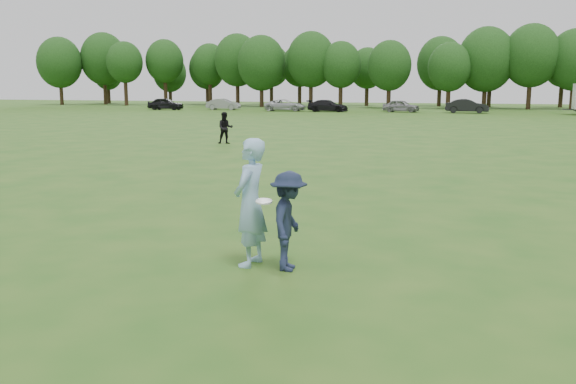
{
  "coord_description": "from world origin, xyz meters",
  "views": [
    {
      "loc": [
        3.05,
        -9.26,
        2.97
      ],
      "look_at": [
        -0.22,
        0.91,
        1.1
      ],
      "focal_mm": 38.0,
      "sensor_mm": 36.0,
      "label": 1
    }
  ],
  "objects_px": {
    "car_b": "(223,104)",
    "car_f": "(467,106)",
    "thrower": "(250,203)",
    "car_a": "(166,104)",
    "defender": "(289,221)",
    "player_far_a": "(225,128)",
    "car_e": "(401,106)",
    "car_d": "(328,106)",
    "car_c": "(285,105)"
  },
  "relations": [
    {
      "from": "car_e",
      "to": "car_d",
      "type": "bearing_deg",
      "value": 106.78
    },
    {
      "from": "thrower",
      "to": "car_c",
      "type": "relative_size",
      "value": 0.43
    },
    {
      "from": "defender",
      "to": "car_a",
      "type": "relative_size",
      "value": 0.37
    },
    {
      "from": "defender",
      "to": "car_b",
      "type": "bearing_deg",
      "value": 17.64
    },
    {
      "from": "car_e",
      "to": "car_b",
      "type": "bearing_deg",
      "value": 96.79
    },
    {
      "from": "defender",
      "to": "thrower",
      "type": "bearing_deg",
      "value": 77.76
    },
    {
      "from": "car_e",
      "to": "player_far_a",
      "type": "bearing_deg",
      "value": -177.99
    },
    {
      "from": "car_b",
      "to": "car_d",
      "type": "bearing_deg",
      "value": -103.35
    },
    {
      "from": "car_a",
      "to": "car_e",
      "type": "distance_m",
      "value": 28.94
    },
    {
      "from": "thrower",
      "to": "car_e",
      "type": "distance_m",
      "value": 61.51
    },
    {
      "from": "car_a",
      "to": "car_d",
      "type": "relative_size",
      "value": 0.94
    },
    {
      "from": "player_far_a",
      "to": "car_f",
      "type": "distance_m",
      "value": 42.62
    },
    {
      "from": "car_a",
      "to": "car_b",
      "type": "height_order",
      "value": "car_a"
    },
    {
      "from": "thrower",
      "to": "car_d",
      "type": "distance_m",
      "value": 61.4
    },
    {
      "from": "car_a",
      "to": "car_e",
      "type": "xyz_separation_m",
      "value": [
        28.86,
        2.18,
        -0.05
      ]
    },
    {
      "from": "car_d",
      "to": "car_e",
      "type": "xyz_separation_m",
      "value": [
        8.23,
        1.42,
        0.02
      ]
    },
    {
      "from": "car_b",
      "to": "car_f",
      "type": "xyz_separation_m",
      "value": [
        29.24,
        -0.29,
        0.07
      ]
    },
    {
      "from": "thrower",
      "to": "car_a",
      "type": "relative_size",
      "value": 0.48
    },
    {
      "from": "car_d",
      "to": "car_f",
      "type": "relative_size",
      "value": 1.01
    },
    {
      "from": "player_far_a",
      "to": "car_e",
      "type": "xyz_separation_m",
      "value": [
        3.59,
        41.44,
        -0.12
      ]
    },
    {
      "from": "defender",
      "to": "car_b",
      "type": "relative_size",
      "value": 0.39
    },
    {
      "from": "player_far_a",
      "to": "car_d",
      "type": "xyz_separation_m",
      "value": [
        -4.64,
        40.02,
        -0.14
      ]
    },
    {
      "from": "player_far_a",
      "to": "car_b",
      "type": "relative_size",
      "value": 0.39
    },
    {
      "from": "car_c",
      "to": "car_f",
      "type": "relative_size",
      "value": 1.06
    },
    {
      "from": "thrower",
      "to": "car_e",
      "type": "relative_size",
      "value": 0.52
    },
    {
      "from": "car_b",
      "to": "car_f",
      "type": "height_order",
      "value": "car_f"
    },
    {
      "from": "car_a",
      "to": "defender",
      "type": "bearing_deg",
      "value": -154.65
    },
    {
      "from": "car_c",
      "to": "car_a",
      "type": "bearing_deg",
      "value": 86.76
    },
    {
      "from": "car_c",
      "to": "car_f",
      "type": "height_order",
      "value": "car_f"
    },
    {
      "from": "car_a",
      "to": "car_c",
      "type": "relative_size",
      "value": 0.9
    },
    {
      "from": "player_far_a",
      "to": "car_f",
      "type": "height_order",
      "value": "player_far_a"
    },
    {
      "from": "thrower",
      "to": "car_c",
      "type": "distance_m",
      "value": 63.05
    },
    {
      "from": "thrower",
      "to": "car_f",
      "type": "relative_size",
      "value": 0.46
    },
    {
      "from": "car_b",
      "to": "thrower",
      "type": "bearing_deg",
      "value": -162.98
    },
    {
      "from": "car_b",
      "to": "car_d",
      "type": "height_order",
      "value": "car_b"
    },
    {
      "from": "defender",
      "to": "car_e",
      "type": "xyz_separation_m",
      "value": [
        -6.22,
        61.32,
        -0.11
      ]
    },
    {
      "from": "car_b",
      "to": "car_e",
      "type": "bearing_deg",
      "value": -97.34
    },
    {
      "from": "defender",
      "to": "car_e",
      "type": "height_order",
      "value": "defender"
    },
    {
      "from": "player_far_a",
      "to": "car_e",
      "type": "bearing_deg",
      "value": 59.17
    },
    {
      "from": "car_b",
      "to": "car_c",
      "type": "xyz_separation_m",
      "value": [
        8.52,
        -1.22,
        -0.01
      ]
    },
    {
      "from": "defender",
      "to": "player_far_a",
      "type": "xyz_separation_m",
      "value": [
        -9.81,
        19.88,
        0.01
      ]
    },
    {
      "from": "car_c",
      "to": "car_f",
      "type": "xyz_separation_m",
      "value": [
        20.72,
        0.93,
        0.08
      ]
    },
    {
      "from": "car_f",
      "to": "thrower",
      "type": "bearing_deg",
      "value": 177.68
    },
    {
      "from": "defender",
      "to": "car_c",
      "type": "height_order",
      "value": "defender"
    },
    {
      "from": "car_b",
      "to": "car_f",
      "type": "relative_size",
      "value": 0.9
    },
    {
      "from": "car_a",
      "to": "car_c",
      "type": "xyz_separation_m",
      "value": [
        15.37,
        1.03,
        -0.07
      ]
    },
    {
      "from": "thrower",
      "to": "car_f",
      "type": "xyz_separation_m",
      "value": [
        1.69,
        61.04,
        -0.3
      ]
    },
    {
      "from": "car_f",
      "to": "car_a",
      "type": "bearing_deg",
      "value": 92.38
    },
    {
      "from": "thrower",
      "to": "defender",
      "type": "relative_size",
      "value": 1.31
    },
    {
      "from": "thrower",
      "to": "car_e",
      "type": "bearing_deg",
      "value": -171.51
    }
  ]
}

